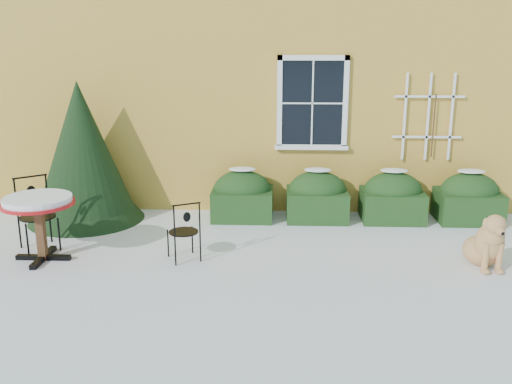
{
  "coord_description": "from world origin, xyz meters",
  "views": [
    {
      "loc": [
        0.32,
        -7.01,
        3.08
      ],
      "look_at": [
        0.0,
        1.0,
        0.9
      ],
      "focal_mm": 40.0,
      "sensor_mm": 36.0,
      "label": 1
    }
  ],
  "objects_px": {
    "patio_chair_far": "(36,214)",
    "patio_chair_near": "(184,231)",
    "dog": "(487,244)",
    "bistro_table": "(38,208)",
    "evergreen_shrub": "(83,165)"
  },
  "relations": [
    {
      "from": "patio_chair_near",
      "to": "patio_chair_far",
      "type": "relative_size",
      "value": 0.81
    },
    {
      "from": "bistro_table",
      "to": "dog",
      "type": "bearing_deg",
      "value": -0.16
    },
    {
      "from": "patio_chair_far",
      "to": "patio_chair_near",
      "type": "bearing_deg",
      "value": -46.71
    },
    {
      "from": "evergreen_shrub",
      "to": "patio_chair_far",
      "type": "bearing_deg",
      "value": -99.94
    },
    {
      "from": "patio_chair_far",
      "to": "dog",
      "type": "xyz_separation_m",
      "value": [
        6.47,
        -0.47,
        -0.21
      ]
    },
    {
      "from": "patio_chair_near",
      "to": "dog",
      "type": "relative_size",
      "value": 0.94
    },
    {
      "from": "evergreen_shrub",
      "to": "dog",
      "type": "relative_size",
      "value": 2.56
    },
    {
      "from": "bistro_table",
      "to": "patio_chair_far",
      "type": "distance_m",
      "value": 0.56
    },
    {
      "from": "dog",
      "to": "bistro_table",
      "type": "bearing_deg",
      "value": 175.43
    },
    {
      "from": "patio_chair_near",
      "to": "dog",
      "type": "distance_m",
      "value": 4.2
    },
    {
      "from": "patio_chair_near",
      "to": "patio_chair_far",
      "type": "height_order",
      "value": "patio_chair_far"
    },
    {
      "from": "bistro_table",
      "to": "patio_chair_near",
      "type": "bearing_deg",
      "value": 1.95
    },
    {
      "from": "patio_chair_near",
      "to": "dog",
      "type": "xyz_separation_m",
      "value": [
        4.2,
        -0.09,
        -0.11
      ]
    },
    {
      "from": "evergreen_shrub",
      "to": "bistro_table",
      "type": "bearing_deg",
      "value": -90.45
    },
    {
      "from": "patio_chair_near",
      "to": "patio_chair_far",
      "type": "distance_m",
      "value": 2.3
    }
  ]
}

